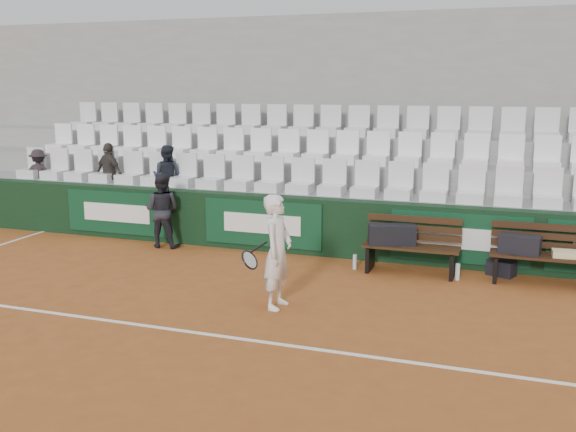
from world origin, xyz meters
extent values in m
plane|color=#985022|center=(0.00, 0.00, 0.00)|extent=(80.00, 80.00, 0.00)
cube|color=white|center=(0.00, 0.00, 0.00)|extent=(18.00, 0.06, 0.01)
cube|color=black|center=(0.00, 4.00, 0.50)|extent=(18.00, 0.30, 1.00)
cube|color=#0C381E|center=(-3.20, 3.83, 0.52)|extent=(2.20, 0.04, 0.82)
cube|color=#0C381E|center=(-0.20, 3.83, 0.52)|extent=(2.20, 0.04, 0.82)
cube|color=#0C381E|center=(3.20, 3.83, 0.52)|extent=(2.20, 0.04, 0.82)
cube|color=gray|center=(0.00, 4.62, 0.50)|extent=(18.00, 0.95, 1.00)
cube|color=gray|center=(0.00, 5.58, 0.72)|extent=(18.00, 0.95, 1.45)
cube|color=gray|center=(0.00, 6.53, 0.95)|extent=(18.00, 0.95, 1.90)
cube|color=gray|center=(0.00, 7.15, 2.20)|extent=(18.00, 0.30, 4.40)
cube|color=silver|center=(0.00, 4.45, 1.31)|extent=(11.90, 0.44, 0.63)
cube|color=white|center=(0.00, 5.40, 1.77)|extent=(11.90, 0.44, 0.63)
cube|color=silver|center=(0.00, 6.35, 2.21)|extent=(11.90, 0.44, 0.63)
cube|color=#362010|center=(2.50, 3.36, 0.23)|extent=(1.50, 0.56, 0.45)
cube|color=#331C0F|center=(4.44, 3.44, 0.23)|extent=(1.50, 0.56, 0.45)
cube|color=black|center=(2.19, 3.36, 0.61)|extent=(0.80, 0.52, 0.31)
cube|color=black|center=(4.11, 3.44, 0.59)|extent=(0.63, 0.38, 0.28)
cube|color=beige|center=(4.74, 3.43, 0.50)|extent=(0.36, 0.27, 0.10)
cube|color=black|center=(3.87, 3.69, 0.12)|extent=(0.47, 0.39, 0.25)
cylinder|color=silver|center=(1.62, 3.29, 0.12)|extent=(0.07, 0.07, 0.24)
cylinder|color=silver|center=(3.24, 3.24, 0.13)|extent=(0.07, 0.07, 0.26)
imported|color=white|center=(1.04, 1.20, 0.77)|extent=(0.39, 0.58, 1.54)
torus|color=black|center=(0.64, 1.20, 0.62)|extent=(0.19, 0.30, 0.26)
cylinder|color=black|center=(0.78, 1.20, 0.81)|extent=(0.26, 0.03, 0.20)
imported|color=black|center=(-2.07, 3.58, 0.69)|extent=(0.72, 0.59, 1.38)
imported|color=black|center=(-5.54, 4.50, 1.53)|extent=(0.78, 0.62, 1.05)
imported|color=#362F2B|center=(-3.79, 4.50, 1.62)|extent=(0.78, 0.50, 1.24)
imported|color=black|center=(-2.47, 4.50, 1.62)|extent=(0.65, 0.53, 1.23)
camera|label=1|loc=(3.86, -6.53, 2.95)|focal=40.00mm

